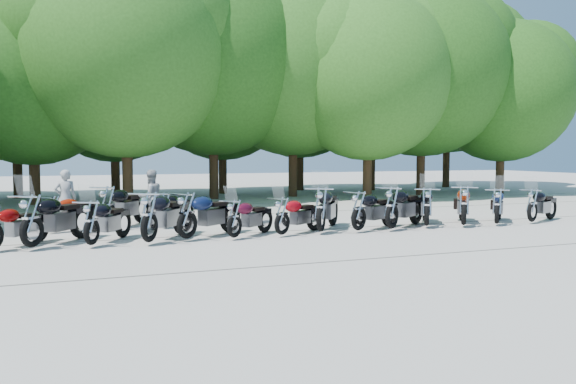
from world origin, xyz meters
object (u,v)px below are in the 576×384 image
object	(u,v)px
motorcycle_1	(32,219)
motorcycle_16	(164,208)
motorcycle_2	(91,221)
motorcycle_12	(497,205)
motorcycle_3	(149,215)
motorcycle_14	(53,212)
motorcycle_10	(427,205)
motorcycle_13	(532,204)
motorcycle_8	(359,209)
rider_0	(65,198)
motorcycle_9	(392,206)
motorcycle_5	(234,217)
motorcycle_11	(464,204)
motorcycle_4	(187,214)
motorcycle_15	(108,206)
motorcycle_7	(321,207)
motorcycle_6	(282,214)
rider_1	(151,197)

from	to	relation	value
motorcycle_1	motorcycle_16	xyz separation A→B (m)	(3.32, 2.66, -0.12)
motorcycle_2	motorcycle_12	xyz separation A→B (m)	(11.52, -0.13, 0.02)
motorcycle_3	motorcycle_14	distance (m)	3.69
motorcycle_10	motorcycle_13	world-z (taller)	motorcycle_10
motorcycle_8	rider_0	xyz separation A→B (m)	(-7.58, 4.09, 0.20)
motorcycle_1	motorcycle_3	distance (m)	2.57
motorcycle_9	motorcycle_1	bearing A→B (deg)	53.90
motorcycle_3	motorcycle_14	size ratio (longest dim) A/B	1.24
motorcycle_3	motorcycle_9	world-z (taller)	motorcycle_3
motorcycle_12	rider_0	size ratio (longest dim) A/B	1.33
motorcycle_8	motorcycle_13	distance (m)	5.97
motorcycle_1	motorcycle_5	xyz separation A→B (m)	(4.67, -0.11, -0.14)
motorcycle_8	motorcycle_11	world-z (taller)	motorcycle_11
motorcycle_1	motorcycle_13	xyz separation A→B (m)	(14.17, -0.18, -0.10)
motorcycle_4	motorcycle_8	bearing A→B (deg)	-130.23
motorcycle_10	motorcycle_4	bearing A→B (deg)	32.77
motorcycle_5	motorcycle_15	size ratio (longest dim) A/B	0.80
motorcycle_1	motorcycle_9	bearing A→B (deg)	-145.71
motorcycle_9	motorcycle_7	bearing A→B (deg)	49.85
motorcycle_10	motorcycle_11	xyz separation A→B (m)	(1.13, -0.23, 0.03)
motorcycle_4	motorcycle_8	xyz separation A→B (m)	(4.70, -0.15, -0.04)
motorcycle_9	motorcycle_16	world-z (taller)	motorcycle_9
motorcycle_1	rider_0	bearing A→B (deg)	-63.89
motorcycle_7	motorcycle_8	xyz separation A→B (m)	(1.08, -0.13, -0.07)
motorcycle_13	motorcycle_7	bearing A→B (deg)	63.01
motorcycle_10	motorcycle_15	size ratio (longest dim) A/B	0.93
motorcycle_2	motorcycle_4	xyz separation A→B (m)	(2.24, 0.17, 0.07)
motorcycle_13	motorcycle_5	bearing A→B (deg)	64.59
motorcycle_3	motorcycle_9	bearing A→B (deg)	-145.65
motorcycle_2	rider_0	bearing A→B (deg)	-51.05
motorcycle_4	motorcycle_6	world-z (taller)	motorcycle_4
motorcycle_10	motorcycle_15	distance (m)	9.13
motorcycle_12	motorcycle_15	xyz separation A→B (m)	(-11.03, 2.91, 0.08)
motorcycle_7	motorcycle_9	world-z (taller)	motorcycle_7
motorcycle_4	motorcycle_6	distance (m)	2.46
motorcycle_6	motorcycle_11	xyz separation A→B (m)	(5.66, -0.10, 0.11)
motorcycle_5	motorcycle_8	bearing A→B (deg)	-129.69
motorcycle_2	motorcycle_12	world-z (taller)	motorcycle_12
motorcycle_3	motorcycle_5	distance (m)	2.12
motorcycle_12	motorcycle_16	bearing A→B (deg)	25.89
motorcycle_15	rider_1	size ratio (longest dim) A/B	1.52
motorcycle_8	motorcycle_10	bearing A→B (deg)	-116.35
motorcycle_3	motorcycle_8	world-z (taller)	motorcycle_3
motorcycle_12	rider_1	bearing A→B (deg)	20.15
motorcycle_7	motorcycle_13	bearing A→B (deg)	-146.97
motorcycle_3	motorcycle_12	distance (m)	10.23
motorcycle_2	motorcycle_9	size ratio (longest dim) A/B	0.87
motorcycle_2	motorcycle_10	size ratio (longest dim) A/B	0.93
motorcycle_4	motorcycle_10	size ratio (longest dim) A/B	1.03
motorcycle_12	motorcycle_13	distance (m)	1.38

